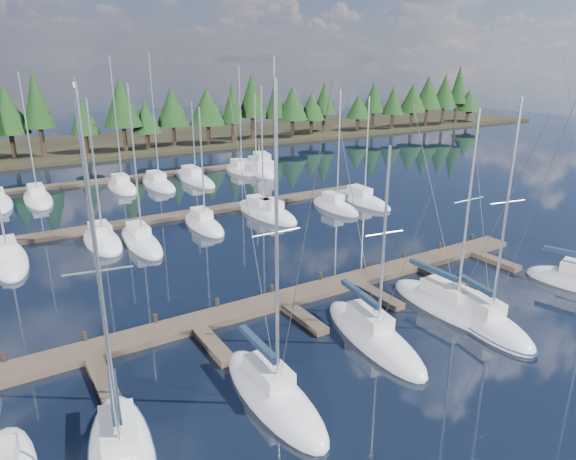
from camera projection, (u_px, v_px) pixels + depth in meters
ground at (208, 248)px, 43.54m from camera, size 260.00×260.00×0.00m
far_shore at (75, 147)px, 91.95m from camera, size 220.00×30.00×0.60m
main_dock at (285, 304)px, 33.26m from camera, size 44.00×6.13×0.90m
back_docks at (141, 196)px, 59.31m from camera, size 50.00×21.80×0.40m
front_sailboat_1 at (122, 458)px, 20.27m from camera, size 4.13×9.17×15.44m
front_sailboat_2 at (273, 394)px, 24.15m from camera, size 2.66×8.62×15.39m
front_sailboat_3 at (373, 336)px, 29.28m from camera, size 3.74×9.57×12.02m
front_sailboat_4 at (486, 322)px, 30.71m from camera, size 4.04×8.03×14.29m
front_sailboat_5 at (450, 306)px, 32.73m from camera, size 3.03×9.62×13.51m
back_sailboat_rows at (149, 205)px, 55.36m from camera, size 44.04×31.41×16.82m
motor_yacht_right at (261, 169)px, 72.39m from camera, size 5.32×10.01×4.77m
tree_line at (78, 111)px, 81.50m from camera, size 185.80×11.28×13.68m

